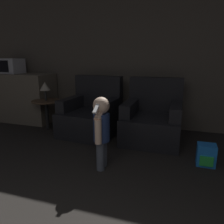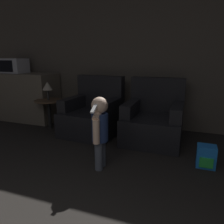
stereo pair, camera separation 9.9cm
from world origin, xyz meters
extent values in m
cube|color=#51493F|center=(0.00, 4.50, 1.30)|extent=(8.40, 0.05, 2.60)
cube|color=black|center=(-0.79, 3.78, 0.20)|extent=(0.91, 0.92, 0.40)
cube|color=black|center=(-0.76, 4.13, 0.67)|extent=(0.85, 0.23, 0.55)
cube|color=black|center=(-1.13, 3.81, 0.50)|extent=(0.21, 0.71, 0.20)
cube|color=black|center=(-0.44, 3.76, 0.50)|extent=(0.21, 0.71, 0.20)
cube|color=black|center=(0.23, 3.78, 0.20)|extent=(0.85, 0.86, 0.40)
cube|color=black|center=(0.23, 4.13, 0.67)|extent=(0.84, 0.16, 0.55)
cube|color=black|center=(-0.11, 3.78, 0.50)|extent=(0.16, 0.70, 0.20)
cube|color=black|center=(0.57, 3.78, 0.50)|extent=(0.16, 0.70, 0.20)
cylinder|color=#474C56|center=(-0.20, 2.81, 0.17)|extent=(0.09, 0.09, 0.34)
cylinder|color=#474C56|center=(-0.19, 2.71, 0.17)|extent=(0.09, 0.09, 0.34)
cylinder|color=navy|center=(-0.20, 2.76, 0.50)|extent=(0.18, 0.18, 0.32)
sphere|color=beige|center=(-0.20, 2.76, 0.75)|extent=(0.18, 0.18, 0.18)
cylinder|color=beige|center=(-0.19, 2.65, 0.48)|extent=(0.08, 0.08, 0.27)
cylinder|color=beige|center=(-0.20, 2.76, 0.68)|extent=(0.08, 0.27, 0.20)
cube|color=white|center=(-0.20, 2.65, 0.75)|extent=(0.04, 0.16, 0.10)
cube|color=blue|center=(0.96, 3.21, 0.13)|extent=(0.21, 0.17, 0.26)
cube|color=green|center=(0.96, 3.11, 0.09)|extent=(0.15, 0.02, 0.12)
cube|color=#665B4C|center=(-2.44, 4.13, 0.47)|extent=(1.33, 0.59, 0.94)
cube|color=#B7B7BC|center=(-2.62, 4.13, 1.08)|extent=(0.48, 0.35, 0.29)
cube|color=black|center=(-2.66, 3.95, 1.08)|extent=(0.34, 0.01, 0.22)
cylinder|color=black|center=(-1.61, 3.78, 0.25)|extent=(0.06, 0.06, 0.50)
cylinder|color=#4C3826|center=(-1.61, 3.78, 0.51)|extent=(0.49, 0.49, 0.02)
cylinder|color=#262626|center=(-1.61, 3.78, 0.61)|extent=(0.04, 0.04, 0.18)
cone|color=#9E937F|center=(-1.61, 3.78, 0.77)|extent=(0.18, 0.18, 0.14)
camera|label=1|loc=(0.63, 0.59, 1.27)|focal=35.00mm
camera|label=2|loc=(0.72, 0.62, 1.27)|focal=35.00mm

